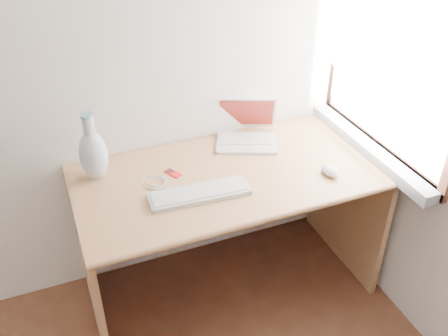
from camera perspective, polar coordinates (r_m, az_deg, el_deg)
name	(u,v)px	position (r m, az deg, el deg)	size (l,w,h in m)	color
window	(389,54)	(2.42, 18.38, 12.31)	(0.11, 0.99, 1.10)	white
desk	(223,200)	(2.55, -0.16, -3.64)	(1.45, 0.73, 0.77)	tan
laptop	(243,133)	(2.59, 2.23, 4.07)	(0.36, 0.36, 0.21)	white
external_keyboard	(199,193)	(2.20, -2.85, -2.90)	(0.46, 0.16, 0.02)	silver
mouse	(330,171)	(2.39, 12.05, -0.29)	(0.07, 0.11, 0.04)	white
ipod	(173,173)	(2.36, -5.83, -0.59)	(0.07, 0.09, 0.01)	red
cable_coil	(154,182)	(2.31, -7.98, -1.62)	(0.11, 0.11, 0.01)	silver
remote	(173,203)	(2.17, -5.87, -4.05)	(0.03, 0.07, 0.01)	silver
vase	(93,153)	(2.32, -14.72, 1.64)	(0.13, 0.13, 0.33)	silver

